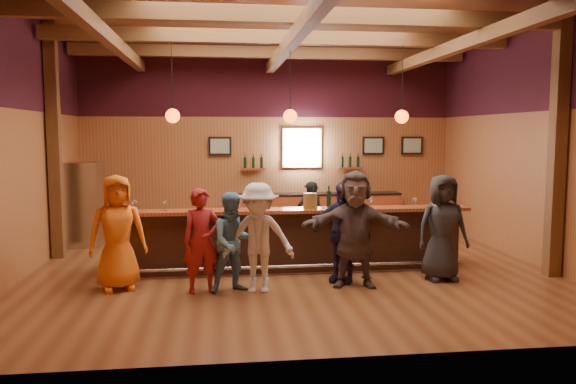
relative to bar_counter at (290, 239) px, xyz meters
name	(u,v)px	position (x,y,z in m)	size (l,w,h in m)	color
room	(290,87)	(-0.02, -0.09, 2.69)	(9.04, 9.00, 4.52)	brown
bar_counter	(290,239)	(0.00, 0.00, 0.00)	(6.30, 1.07, 1.11)	black
back_bar_cabinet	(319,212)	(1.18, 3.57, -0.05)	(4.00, 0.52, 0.95)	maroon
window	(302,148)	(0.78, 3.80, 1.53)	(0.95, 0.09, 0.95)	silver
framed_pictures	(337,146)	(1.65, 3.79, 1.58)	(5.35, 0.05, 0.45)	black
wine_shelves	(302,165)	(0.78, 3.73, 1.10)	(3.00, 0.18, 0.30)	maroon
pendant_lights	(290,116)	(-0.02, -0.15, 2.19)	(4.24, 0.24, 1.37)	black
stainless_fridge	(84,204)	(-4.12, 2.45, 0.38)	(0.70, 0.70, 1.80)	silver
customer_orange	(117,232)	(-2.82, -1.10, 0.37)	(0.87, 0.57, 1.78)	orange
customer_redvest	(202,241)	(-1.53, -1.42, 0.27)	(0.58, 0.38, 1.59)	maroon
customer_denim	(234,242)	(-1.04, -1.44, 0.24)	(0.74, 0.58, 1.53)	teal
customer_white	(258,238)	(-0.68, -1.51, 0.31)	(1.08, 0.62, 1.67)	silver
customer_navy	(342,232)	(0.70, -1.10, 0.29)	(0.96, 0.40, 1.63)	#211D3A
customer_brown	(355,229)	(0.85, -1.38, 0.40)	(1.70, 0.54, 1.83)	#524442
customer_dark	(442,228)	(2.37, -1.17, 0.35)	(0.85, 0.55, 1.74)	#242426
bartender	(310,217)	(0.56, 1.16, 0.21)	(0.53, 0.35, 1.46)	black
ice_bucket	(310,201)	(0.31, -0.33, 0.72)	(0.24, 0.24, 0.27)	brown
bottle_a	(313,201)	(0.38, -0.27, 0.72)	(0.07, 0.07, 0.33)	black
bottle_b	(329,199)	(0.67, -0.17, 0.74)	(0.08, 0.08, 0.38)	black
glass_a	(135,203)	(-2.67, -0.28, 0.72)	(0.08, 0.08, 0.18)	silver
glass_b	(165,204)	(-2.17, -0.29, 0.70)	(0.07, 0.07, 0.16)	silver
glass_c	(197,202)	(-1.63, -0.34, 0.72)	(0.08, 0.08, 0.19)	silver
glass_d	(239,202)	(-0.91, -0.30, 0.71)	(0.08, 0.08, 0.17)	silver
glass_e	(255,202)	(-0.64, -0.37, 0.71)	(0.08, 0.08, 0.17)	silver
glass_f	(347,200)	(0.95, -0.36, 0.73)	(0.09, 0.09, 0.19)	silver
glass_g	(370,201)	(1.37, -0.35, 0.71)	(0.07, 0.07, 0.17)	silver
glass_h	(415,200)	(2.17, -0.39, 0.71)	(0.07, 0.07, 0.17)	silver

